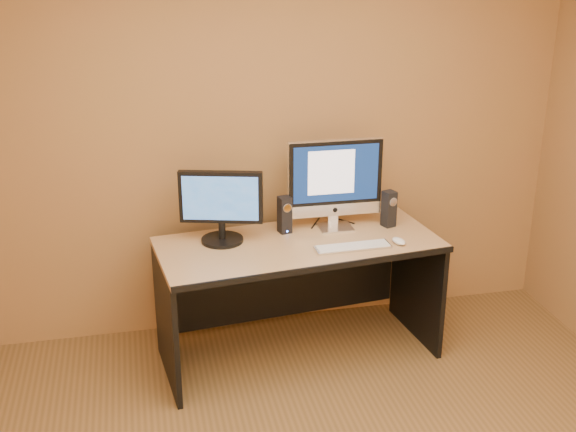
{
  "coord_description": "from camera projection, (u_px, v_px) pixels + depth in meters",
  "views": [
    {
      "loc": [
        -0.8,
        -2.4,
        2.47
      ],
      "look_at": [
        0.04,
        1.38,
        0.99
      ],
      "focal_mm": 45.0,
      "sensor_mm": 36.0,
      "label": 1
    }
  ],
  "objects": [
    {
      "name": "speaker_right",
      "position": [
        389.0,
        209.0,
        4.53
      ],
      "size": [
        0.09,
        0.09,
        0.23
      ],
      "primitive_type": null,
      "rotation": [
        0.0,
        0.0,
        0.31
      ],
      "color": "black",
      "rests_on": "desk"
    },
    {
      "name": "imac",
      "position": [
        336.0,
        184.0,
        4.44
      ],
      "size": [
        0.6,
        0.23,
        0.58
      ],
      "primitive_type": null,
      "rotation": [
        0.0,
        0.0,
        -0.01
      ],
      "color": "silver",
      "rests_on": "desk"
    },
    {
      "name": "walls",
      "position": [
        356.0,
        266.0,
        2.77
      ],
      "size": [
        4.0,
        4.0,
        2.6
      ],
      "primitive_type": null,
      "color": "#8E5F39",
      "rests_on": "ground"
    },
    {
      "name": "cable_a",
      "position": [
        340.0,
        219.0,
        4.67
      ],
      "size": [
        0.15,
        0.19,
        0.01
      ],
      "primitive_type": "cylinder",
      "rotation": [
        1.57,
        0.0,
        0.65
      ],
      "color": "black",
      "rests_on": "desk"
    },
    {
      "name": "cable_b",
      "position": [
        315.0,
        223.0,
        4.61
      ],
      "size": [
        0.1,
        0.17,
        0.01
      ],
      "primitive_type": "cylinder",
      "rotation": [
        1.57,
        0.0,
        -0.51
      ],
      "color": "black",
      "rests_on": "desk"
    },
    {
      "name": "desk",
      "position": [
        299.0,
        300.0,
        4.47
      ],
      "size": [
        1.75,
        0.91,
        0.78
      ],
      "primitive_type": null,
      "rotation": [
        0.0,
        0.0,
        0.11
      ],
      "color": "tan",
      "rests_on": "ground"
    },
    {
      "name": "keyboard",
      "position": [
        353.0,
        247.0,
        4.24
      ],
      "size": [
        0.45,
        0.13,
        0.02
      ],
      "primitive_type": "cube",
      "rotation": [
        0.0,
        0.0,
        0.03
      ],
      "color": "silver",
      "rests_on": "desk"
    },
    {
      "name": "mouse",
      "position": [
        399.0,
        241.0,
        4.3
      ],
      "size": [
        0.09,
        0.12,
        0.04
      ],
      "primitive_type": "ellipsoid",
      "rotation": [
        0.0,
        0.0,
        0.26
      ],
      "color": "silver",
      "rests_on": "desk"
    },
    {
      "name": "second_monitor",
      "position": [
        221.0,
        207.0,
        4.26
      ],
      "size": [
        0.55,
        0.38,
        0.44
      ],
      "primitive_type": null,
      "rotation": [
        0.0,
        0.0,
        -0.27
      ],
      "color": "black",
      "rests_on": "desk"
    },
    {
      "name": "speaker_left",
      "position": [
        285.0,
        215.0,
        4.44
      ],
      "size": [
        0.09,
        0.09,
        0.23
      ],
      "primitive_type": null,
      "rotation": [
        0.0,
        0.0,
        0.21
      ],
      "color": "black",
      "rests_on": "desk"
    }
  ]
}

